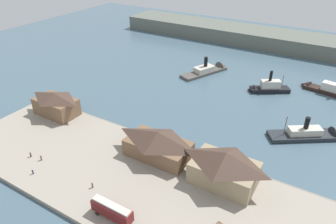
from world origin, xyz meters
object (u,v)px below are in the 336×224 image
Objects in this scene: mooring_post_west at (130,132)px; ferry_mid_harbor at (327,89)px; pedestrian_by_tram at (31,155)px; street_tram at (112,210)px; pedestrian_near_east_shed at (92,185)px; ferry_moored_west at (266,88)px; pedestrian_near_cart at (33,172)px; ferry_moored_east at (314,134)px; ferry_shed_west_terminal at (56,104)px; pedestrian_near_west_shed at (41,158)px; ferry_shed_central_terminal at (158,144)px; ferry_outer_harbor at (210,69)px; ferry_shed_customs_shed at (225,167)px.

ferry_mid_harbor is at bearing 53.16° from mooring_post_west.
street_tram is at bearing -8.26° from pedestrian_by_tram.
ferry_mid_harbor reaches higher than pedestrian_near_east_shed.
pedestrian_by_tram is 0.10× the size of ferry_moored_west.
pedestrian_near_cart is 0.07× the size of ferry_moored_east.
pedestrian_near_cart is (18.99, -25.53, -3.46)m from ferry_shed_west_terminal.
pedestrian_near_east_shed is 0.10× the size of ferry_moored_west.
pedestrian_near_west_shed is 1.15× the size of pedestrian_near_cart.
ferry_moored_west is (57.51, 58.52, -3.60)m from ferry_shed_west_terminal.
ferry_mid_harbor reaches higher than pedestrian_near_cart.
pedestrian_near_west_shed is at bearing -145.28° from ferry_shed_central_terminal.
pedestrian_near_east_shed is at bearing -104.99° from ferry_moored_west.
ferry_moored_east is at bearing -88.36° from ferry_mid_harbor.
ferry_shed_west_terminal is 72.11m from ferry_outer_harbor.
ferry_moored_east reaches higher than ferry_outer_harbor.
pedestrian_near_cart is 112.89m from ferry_mid_harbor.
ferry_shed_west_terminal is at bearing -157.31° from ferry_moored_east.
ferry_moored_west is at bearing 95.71° from ferry_shed_customs_shed.
street_tram is 85.21m from ferry_moored_west.
street_tram is 0.39× the size of ferry_outer_harbor.
ferry_shed_customs_shed is at bearing 54.95° from street_tram.
mooring_post_west is at bearing -89.79° from ferry_outer_harbor.
mooring_post_west is (-34.34, 5.63, -4.27)m from ferry_shed_customs_shed.
pedestrian_near_east_shed is at bearing 155.35° from street_tram.
ferry_shed_central_terminal is at bearing -136.32° from ferry_moored_east.
pedestrian_by_tram is 0.07× the size of ferry_mid_harbor.
ferry_shed_west_terminal reaches higher than pedestrian_near_cart.
pedestrian_by_tram is at bearing 145.65° from pedestrian_near_cart.
ferry_shed_central_terminal is at bearing -2.07° from ferry_shed_west_terminal.
pedestrian_near_cart reaches higher than mooring_post_west.
ferry_moored_east is at bearing 22.69° from ferry_shed_west_terminal.
pedestrian_near_east_shed is at bearing -2.01° from pedestrian_near_west_shed.
ferry_outer_harbor reaches higher than pedestrian_near_west_shed.
street_tram is at bearing -97.26° from ferry_moored_west.
ferry_outer_harbor is at bearing 94.72° from pedestrian_near_east_shed.
ferry_moored_east is 0.95× the size of ferry_mid_harbor.
ferry_shed_customs_shed is 51.03m from pedestrian_near_west_shed.
mooring_post_west is at bearing -149.57° from ferry_moored_east.
ferry_outer_harbor is (-51.07, 32.42, -0.03)m from ferry_moored_east.
ferry_moored_west is (38.52, 84.05, -0.14)m from pedestrian_near_cart.
ferry_shed_west_terminal is 82.12m from ferry_moored_west.
ferry_outer_harbor is at bearing 83.76° from pedestrian_near_cart.
ferry_moored_west is (28.29, 54.91, 0.10)m from mooring_post_west.
ferry_shed_customs_shed is 9.38× the size of pedestrian_near_west_shed.
ferry_shed_west_terminal is at bearing -113.75° from ferry_outer_harbor.
ferry_shed_west_terminal is 0.90× the size of ferry_moored_west.
ferry_shed_customs_shed is 1.62× the size of street_tram.
ferry_outer_harbor is at bearing 165.49° from ferry_moored_west.
ferry_shed_west_terminal is at bearing -138.43° from ferry_mid_harbor.
pedestrian_by_tram is at bearing -124.42° from mooring_post_west.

